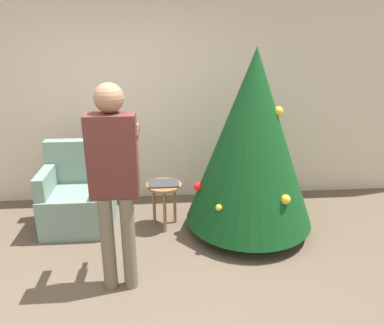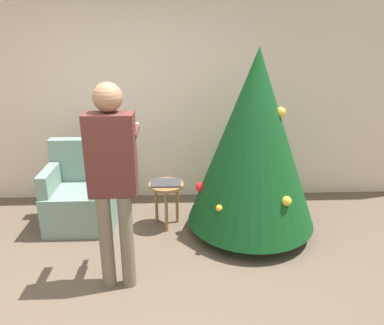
# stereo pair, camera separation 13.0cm
# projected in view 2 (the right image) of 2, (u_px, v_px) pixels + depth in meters

# --- Properties ---
(ground_plane) EXTENTS (14.00, 14.00, 0.00)m
(ground_plane) POSITION_uv_depth(u_px,v_px,m) (127.00, 309.00, 3.09)
(ground_plane) COLOR brown
(wall_back) EXTENTS (8.00, 0.06, 2.70)m
(wall_back) POSITION_uv_depth(u_px,v_px,m) (142.00, 97.00, 4.72)
(wall_back) COLOR beige
(wall_back) RESTS_ON ground_plane
(christmas_tree) EXTENTS (1.39, 1.39, 2.01)m
(christmas_tree) POSITION_uv_depth(u_px,v_px,m) (254.00, 140.00, 3.92)
(christmas_tree) COLOR brown
(christmas_tree) RESTS_ON ground_plane
(armchair) EXTENTS (0.76, 0.69, 0.97)m
(armchair) POSITION_uv_depth(u_px,v_px,m) (83.00, 195.00, 4.34)
(armchair) COLOR gray
(armchair) RESTS_ON ground_plane
(person_standing) EXTENTS (0.42, 0.57, 1.80)m
(person_standing) POSITION_uv_depth(u_px,v_px,m) (112.00, 171.00, 3.07)
(person_standing) COLOR #6B604C
(person_standing) RESTS_ON ground_plane
(side_stool) EXTENTS (0.40, 0.40, 0.53)m
(side_stool) POSITION_uv_depth(u_px,v_px,m) (166.00, 191.00, 4.24)
(side_stool) COLOR olive
(side_stool) RESTS_ON ground_plane
(laptop) EXTENTS (0.33, 0.24, 0.02)m
(laptop) POSITION_uv_depth(u_px,v_px,m) (166.00, 183.00, 4.21)
(laptop) COLOR #38383D
(laptop) RESTS_ON side_stool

